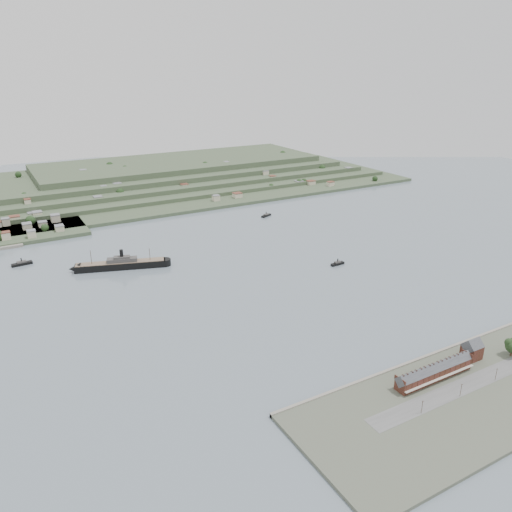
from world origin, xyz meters
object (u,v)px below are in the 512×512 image
gabled_building (472,349)px  terrace_row (434,371)px  tugboat (338,263)px  steamship (118,265)px

gabled_building → terrace_row: bearing=-173.9°
terrace_row → tugboat: 184.28m
gabled_building → steamship: bearing=120.5°
steamship → gabled_building: bearing=-59.5°
gabled_building → tugboat: gabled_building is taller
tugboat → gabled_building: bearing=-99.2°
terrace_row → gabled_building: gabled_building is taller
terrace_row → tugboat: size_ratio=3.98×
terrace_row → gabled_building: (37.50, 4.02, 1.34)m
gabled_building → tugboat: 170.75m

